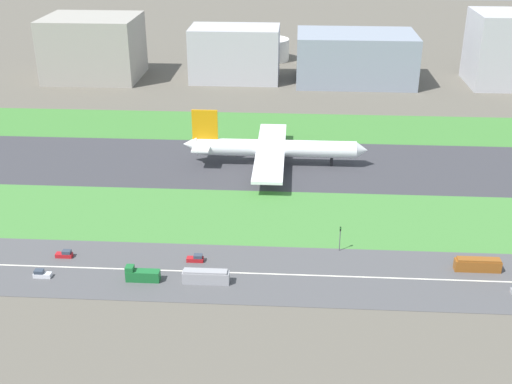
{
  "coord_description": "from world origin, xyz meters",
  "views": [
    {
      "loc": [
        14.37,
        -213.57,
        87.98
      ],
      "look_at": [
        3.21,
        -36.5,
        6.0
      ],
      "focal_mm": 45.56,
      "sensor_mm": 36.0,
      "label": 1
    }
  ],
  "objects_px": {
    "airliner": "(271,148)",
    "fuel_tank_centre": "(330,47)",
    "car_0": "(42,274)",
    "office_tower": "(355,58)",
    "truck_0": "(142,275)",
    "traffic_light": "(340,237)",
    "hangar_building": "(235,54)",
    "bus_1": "(206,277)",
    "car_5": "(65,254)",
    "fuel_tank_west": "(268,49)",
    "terminal_building": "(93,48)",
    "bus_0": "(478,265)",
    "car_2": "(196,259)"
  },
  "relations": [
    {
      "from": "airliner",
      "to": "fuel_tank_centre",
      "type": "relative_size",
      "value": 3.7
    },
    {
      "from": "car_0",
      "to": "office_tower",
      "type": "bearing_deg",
      "value": -115.62
    },
    {
      "from": "truck_0",
      "to": "fuel_tank_centre",
      "type": "xyz_separation_m",
      "value": [
        56.0,
        237.0,
        6.34
      ]
    },
    {
      "from": "traffic_light",
      "to": "office_tower",
      "type": "height_order",
      "value": "office_tower"
    },
    {
      "from": "truck_0",
      "to": "hangar_building",
      "type": "height_order",
      "value": "hangar_building"
    },
    {
      "from": "airliner",
      "to": "bus_1",
      "type": "bearing_deg",
      "value": -99.42
    },
    {
      "from": "airliner",
      "to": "car_5",
      "type": "bearing_deg",
      "value": -127.38
    },
    {
      "from": "bus_1",
      "to": "traffic_light",
      "type": "relative_size",
      "value": 1.61
    },
    {
      "from": "truck_0",
      "to": "car_0",
      "type": "distance_m",
      "value": 25.58
    },
    {
      "from": "office_tower",
      "to": "fuel_tank_west",
      "type": "relative_size",
      "value": 2.48
    },
    {
      "from": "airliner",
      "to": "office_tower",
      "type": "distance_m",
      "value": 120.18
    },
    {
      "from": "bus_1",
      "to": "fuel_tank_west",
      "type": "xyz_separation_m",
      "value": [
        4.6,
        237.0,
        4.25
      ]
    },
    {
      "from": "car_5",
      "to": "terminal_building",
      "type": "xyz_separation_m",
      "value": [
        -44.4,
        182.0,
        14.76
      ]
    },
    {
      "from": "truck_0",
      "to": "car_5",
      "type": "distance_m",
      "value": 25.08
    },
    {
      "from": "office_tower",
      "to": "fuel_tank_centre",
      "type": "xyz_separation_m",
      "value": [
        -10.51,
        45.0,
        -4.37
      ]
    },
    {
      "from": "bus_0",
      "to": "fuel_tank_west",
      "type": "bearing_deg",
      "value": 105.71
    },
    {
      "from": "office_tower",
      "to": "fuel_tank_west",
      "type": "xyz_separation_m",
      "value": [
        -45.89,
        45.0,
        -6.31
      ]
    },
    {
      "from": "car_0",
      "to": "truck_0",
      "type": "bearing_deg",
      "value": 180.0
    },
    {
      "from": "airliner",
      "to": "fuel_tank_west",
      "type": "height_order",
      "value": "airliner"
    },
    {
      "from": "car_0",
      "to": "fuel_tank_west",
      "type": "height_order",
      "value": "fuel_tank_west"
    },
    {
      "from": "truck_0",
      "to": "airliner",
      "type": "bearing_deg",
      "value": -110.37
    },
    {
      "from": "car_5",
      "to": "fuel_tank_centre",
      "type": "bearing_deg",
      "value": 70.81
    },
    {
      "from": "airliner",
      "to": "fuel_tank_centre",
      "type": "xyz_separation_m",
      "value": [
        27.04,
        159.0,
        1.78
      ]
    },
    {
      "from": "terminal_building",
      "to": "airliner",
      "type": "bearing_deg",
      "value": -49.8
    },
    {
      "from": "truck_0",
      "to": "fuel_tank_west",
      "type": "distance_m",
      "value": 237.94
    },
    {
      "from": "truck_0",
      "to": "car_0",
      "type": "relative_size",
      "value": 1.91
    },
    {
      "from": "bus_1",
      "to": "traffic_light",
      "type": "bearing_deg",
      "value": -151.98
    },
    {
      "from": "bus_0",
      "to": "traffic_light",
      "type": "distance_m",
      "value": 35.62
    },
    {
      "from": "airliner",
      "to": "bus_1",
      "type": "distance_m",
      "value": 79.19
    },
    {
      "from": "truck_0",
      "to": "hangar_building",
      "type": "xyz_separation_m",
      "value": [
        5.58,
        192.0,
        11.85
      ]
    },
    {
      "from": "car_2",
      "to": "car_5",
      "type": "xyz_separation_m",
      "value": [
        -35.01,
        0.0,
        0.0
      ]
    },
    {
      "from": "car_2",
      "to": "car_0",
      "type": "distance_m",
      "value": 38.9
    },
    {
      "from": "airliner",
      "to": "car_5",
      "type": "xyz_separation_m",
      "value": [
        -51.95,
        -68.0,
        -5.31
      ]
    },
    {
      "from": "airliner",
      "to": "bus_1",
      "type": "height_order",
      "value": "airliner"
    },
    {
      "from": "car_2",
      "to": "bus_1",
      "type": "bearing_deg",
      "value": -68.19
    },
    {
      "from": "bus_1",
      "to": "terminal_building",
      "type": "bearing_deg",
      "value": -66.52
    },
    {
      "from": "car_2",
      "to": "terminal_building",
      "type": "relative_size",
      "value": 0.09
    },
    {
      "from": "car_0",
      "to": "car_2",
      "type": "bearing_deg",
      "value": -165.1
    },
    {
      "from": "bus_1",
      "to": "fuel_tank_west",
      "type": "bearing_deg",
      "value": -91.11
    },
    {
      "from": "airliner",
      "to": "bus_1",
      "type": "relative_size",
      "value": 5.6
    },
    {
      "from": "airliner",
      "to": "car_0",
      "type": "relative_size",
      "value": 14.77
    },
    {
      "from": "terminal_building",
      "to": "fuel_tank_centre",
      "type": "relative_size",
      "value": 2.67
    },
    {
      "from": "truck_0",
      "to": "office_tower",
      "type": "relative_size",
      "value": 0.14
    },
    {
      "from": "truck_0",
      "to": "fuel_tank_centre",
      "type": "distance_m",
      "value": 243.61
    },
    {
      "from": "car_0",
      "to": "office_tower",
      "type": "xyz_separation_m",
      "value": [
        92.08,
        192.0,
        11.46
      ]
    },
    {
      "from": "car_0",
      "to": "bus_1",
      "type": "relative_size",
      "value": 0.38
    },
    {
      "from": "truck_0",
      "to": "fuel_tank_west",
      "type": "relative_size",
      "value": 0.35
    },
    {
      "from": "bus_0",
      "to": "terminal_building",
      "type": "distance_m",
      "value": 237.43
    },
    {
      "from": "car_0",
      "to": "traffic_light",
      "type": "distance_m",
      "value": 77.6
    },
    {
      "from": "hangar_building",
      "to": "bus_0",
      "type": "bearing_deg",
      "value": -66.57
    }
  ]
}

